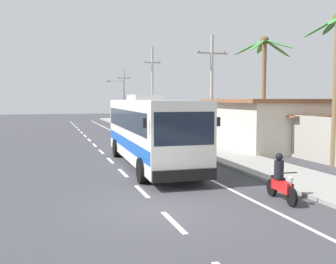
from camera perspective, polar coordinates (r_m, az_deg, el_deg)
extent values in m
plane|color=#3A3A3F|center=(12.10, -1.09, -11.44)|extent=(160.00, 160.00, 0.00)
cube|color=gray|center=(23.65, 7.97, -3.25)|extent=(3.20, 90.00, 0.14)
cube|color=white|center=(10.95, 0.81, -13.19)|extent=(0.16, 2.00, 0.01)
cube|color=white|center=(14.43, -3.90, -8.74)|extent=(0.16, 2.00, 0.01)
cube|color=white|center=(18.01, -6.70, -6.01)|extent=(0.16, 2.00, 0.01)
cube|color=white|center=(21.65, -8.55, -4.19)|extent=(0.16, 2.00, 0.01)
cube|color=white|center=(25.33, -9.86, -2.89)|extent=(0.16, 2.00, 0.01)
cube|color=white|center=(29.02, -10.83, -1.91)|extent=(0.16, 2.00, 0.01)
cube|color=white|center=(32.72, -11.58, -1.16)|extent=(0.16, 2.00, 0.01)
cube|color=white|center=(36.43, -12.18, -0.56)|extent=(0.16, 2.00, 0.01)
cube|color=white|center=(40.15, -12.67, -0.07)|extent=(0.16, 2.00, 0.01)
cube|color=white|center=(43.88, -13.08, 0.33)|extent=(0.16, 2.00, 0.01)
cube|color=white|center=(47.61, -13.42, 0.68)|extent=(0.16, 2.00, 0.01)
cube|color=white|center=(51.34, -13.71, 0.97)|extent=(0.16, 2.00, 0.01)
cube|color=white|center=(55.07, -13.97, 1.22)|extent=(0.16, 2.00, 0.01)
cube|color=white|center=(58.81, -14.19, 1.44)|extent=(0.16, 2.00, 0.01)
cube|color=white|center=(27.16, -3.36, -2.30)|extent=(0.14, 70.00, 0.01)
cube|color=#9E998E|center=(28.79, 11.43, 0.48)|extent=(0.24, 60.00, 2.47)
cube|color=silver|center=(19.66, -2.72, 0.43)|extent=(2.87, 11.50, 2.96)
cube|color=#192333|center=(19.83, -2.85, 1.97)|extent=(2.88, 10.58, 0.95)
cube|color=#192333|center=(14.18, 2.44, 0.49)|extent=(2.34, 0.17, 1.24)
cube|color=blue|center=(19.73, -2.71, -1.50)|extent=(2.90, 11.27, 0.53)
cube|color=black|center=(14.33, 2.53, -6.43)|extent=(2.49, 0.23, 0.44)
cube|color=#B7B7B7|center=(21.00, -3.62, 5.14)|extent=(1.47, 2.55, 0.28)
cube|color=black|center=(14.87, 7.50, 1.52)|extent=(0.12, 0.08, 0.36)
cube|color=black|center=(13.98, -3.48, 1.34)|extent=(0.12, 0.08, 0.36)
cylinder|color=black|center=(16.38, 4.74, -5.26)|extent=(0.35, 1.05, 1.04)
cylinder|color=black|center=(15.70, -3.84, -5.70)|extent=(0.35, 1.05, 1.04)
cylinder|color=black|center=(23.41, -1.62, -2.18)|extent=(0.35, 1.05, 1.04)
cylinder|color=black|center=(22.93, -7.67, -2.37)|extent=(0.35, 1.05, 1.04)
cylinder|color=black|center=(12.99, 17.85, -9.17)|extent=(0.16, 0.61, 0.60)
cylinder|color=black|center=(14.16, 15.13, -7.94)|extent=(0.18, 0.61, 0.60)
cube|color=red|center=(13.48, 16.55, -7.67)|extent=(0.35, 1.12, 0.36)
cube|color=black|center=(13.70, 15.98, -6.60)|extent=(0.30, 0.62, 0.12)
cylinder|color=gray|center=(13.02, 17.62, -7.77)|extent=(0.09, 0.32, 0.67)
cylinder|color=black|center=(13.02, 17.46, -5.79)|extent=(0.56, 0.10, 0.04)
sphere|color=#EAEACC|center=(12.95, 17.70, -6.49)|extent=(0.14, 0.14, 0.14)
cylinder|color=black|center=(13.59, 16.10, -5.37)|extent=(0.32, 0.32, 0.61)
sphere|color=black|center=(13.53, 16.15, -3.55)|extent=(0.26, 0.26, 0.26)
cylinder|color=gold|center=(34.14, 1.16, 0.10)|extent=(0.28, 0.28, 0.81)
cylinder|color=black|center=(34.09, 1.17, 1.32)|extent=(0.36, 0.36, 0.64)
sphere|color=#9E704C|center=(34.06, 1.17, 2.02)|extent=(0.21, 0.21, 0.21)
cylinder|color=gold|center=(30.20, 1.81, -0.50)|extent=(0.28, 0.28, 0.84)
cylinder|color=navy|center=(30.14, 1.82, 0.93)|extent=(0.36, 0.36, 0.67)
sphere|color=brown|center=(30.11, 1.82, 1.77)|extent=(0.24, 0.24, 0.24)
cylinder|color=#9E9E99|center=(29.91, 6.48, 6.25)|extent=(0.24, 0.24, 8.25)
cube|color=#9E9E99|center=(30.10, 6.53, 11.51)|extent=(2.58, 0.12, 0.12)
cylinder|color=#4C4742|center=(29.71, 4.67, 11.84)|extent=(0.08, 0.08, 0.16)
cylinder|color=#4C4742|center=(30.54, 8.34, 11.62)|extent=(0.08, 0.08, 0.16)
cylinder|color=#9E9E99|center=(45.74, -2.32, 6.55)|extent=(0.24, 0.24, 9.45)
cube|color=#9E9E99|center=(45.92, -2.33, 10.23)|extent=(1.97, 0.12, 0.12)
cylinder|color=#4C4742|center=(45.73, -3.30, 10.40)|extent=(0.08, 0.08, 0.16)
cylinder|color=#4C4742|center=(46.14, -1.37, 10.36)|extent=(0.08, 0.08, 0.16)
cylinder|color=#9E9E99|center=(62.06, -6.53, 5.52)|extent=(0.24, 0.24, 8.21)
cube|color=#9E9E99|center=(62.14, -6.55, 7.94)|extent=(2.14, 0.12, 0.12)
cylinder|color=#4C4742|center=(61.99, -7.34, 8.05)|extent=(0.08, 0.08, 0.16)
cylinder|color=#4C4742|center=(62.32, -5.77, 8.05)|extent=(0.08, 0.08, 0.16)
cylinder|color=#9E9E99|center=(61.90, -7.68, 7.51)|extent=(2.47, 0.09, 0.09)
cube|color=#4C4C51|center=(61.70, -8.82, 7.45)|extent=(0.44, 0.24, 0.14)
cylinder|color=brown|center=(25.42, 13.94, 5.02)|extent=(0.29, 0.29, 7.04)
ellipsoid|color=#3D893D|center=(26.13, 15.87, 11.82)|extent=(1.94, 0.37, 1.12)
ellipsoid|color=#3D893D|center=(26.64, 13.61, 12.15)|extent=(1.01, 2.08, 0.74)
ellipsoid|color=#3D893D|center=(25.83, 11.91, 12.15)|extent=(1.73, 1.60, 0.98)
ellipsoid|color=#3D893D|center=(24.76, 13.10, 12.47)|extent=(1.87, 1.41, 0.96)
ellipsoid|color=#3D893D|center=(25.12, 16.06, 12.45)|extent=(1.21, 2.01, 0.84)
sphere|color=brown|center=(25.69, 14.11, 13.02)|extent=(0.56, 0.56, 0.56)
cylinder|color=brown|center=(21.06, 23.60, 5.18)|extent=(0.32, 0.32, 7.31)
ellipsoid|color=#3D893D|center=(22.17, 22.92, 14.20)|extent=(0.83, 1.82, 0.67)
ellipsoid|color=#3D893D|center=(21.39, 21.68, 14.17)|extent=(1.49, 1.38, 0.98)
ellipsoid|color=#3D893D|center=(20.55, 23.37, 14.89)|extent=(1.65, 1.33, 0.71)
cube|color=beige|center=(29.32, 20.45, 1.04)|extent=(13.15, 7.34, 3.17)
cube|color=brown|center=(29.27, 20.55, 4.37)|extent=(13.94, 7.78, 0.24)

